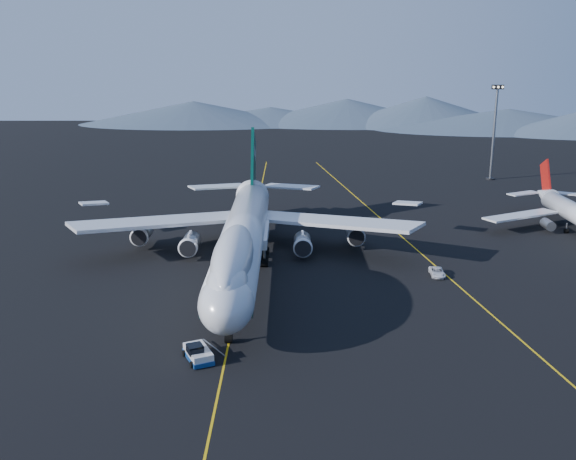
{
  "coord_description": "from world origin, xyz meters",
  "views": [
    {
      "loc": [
        7.09,
        -96.57,
        32.82
      ],
      "look_at": [
        7.04,
        2.76,
        6.0
      ],
      "focal_mm": 40.0,
      "sensor_mm": 36.0,
      "label": 1
    }
  ],
  "objects_px": {
    "pushback_tug": "(198,354)",
    "service_van": "(437,272)",
    "floodlight_mast": "(494,132)",
    "boeing_747": "(243,236)"
  },
  "relations": [
    {
      "from": "pushback_tug",
      "to": "service_van",
      "type": "bearing_deg",
      "value": 16.14
    },
    {
      "from": "service_van",
      "to": "floodlight_mast",
      "type": "height_order",
      "value": "floodlight_mast"
    },
    {
      "from": "boeing_747",
      "to": "floodlight_mast",
      "type": "height_order",
      "value": "floodlight_mast"
    },
    {
      "from": "pushback_tug",
      "to": "boeing_747",
      "type": "bearing_deg",
      "value": 59.86
    },
    {
      "from": "floodlight_mast",
      "to": "service_van",
      "type": "bearing_deg",
      "value": -112.09
    },
    {
      "from": "boeing_747",
      "to": "service_van",
      "type": "bearing_deg",
      "value": -4.47
    },
    {
      "from": "service_van",
      "to": "floodlight_mast",
      "type": "distance_m",
      "value": 88.71
    },
    {
      "from": "pushback_tug",
      "to": "floodlight_mast",
      "type": "bearing_deg",
      "value": 34.34
    },
    {
      "from": "pushback_tug",
      "to": "service_van",
      "type": "distance_m",
      "value": 43.82
    },
    {
      "from": "boeing_747",
      "to": "floodlight_mast",
      "type": "distance_m",
      "value": 101.46
    }
  ]
}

